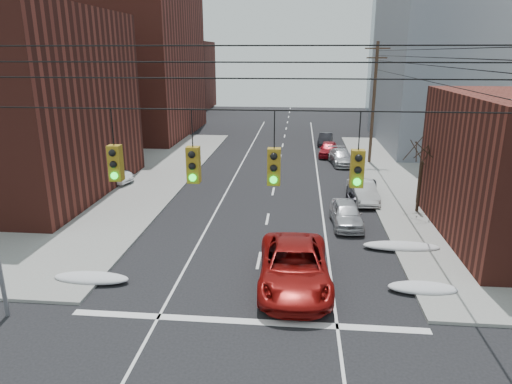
% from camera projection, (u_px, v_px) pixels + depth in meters
% --- Properties ---
extents(building_brick_tall, '(24.00, 20.00, 30.00)m').
position_uv_depth(building_brick_tall, '(88.00, 10.00, 55.06)').
color(building_brick_tall, maroon).
rests_on(building_brick_tall, ground).
extents(building_brick_far, '(22.00, 18.00, 12.00)m').
position_uv_depth(building_brick_far, '(147.00, 76.00, 82.63)').
color(building_brick_far, '#4D1E17').
rests_on(building_brick_far, ground).
extents(building_office, '(22.00, 20.00, 25.00)m').
position_uv_depth(building_office, '(495.00, 28.00, 47.78)').
color(building_office, gray).
rests_on(building_office, ground).
extents(building_glass, '(20.00, 18.00, 22.00)m').
position_uv_depth(building_glass, '(441.00, 46.00, 72.78)').
color(building_glass, gray).
rests_on(building_glass, ground).
extents(utility_pole_far, '(2.20, 0.28, 11.00)m').
position_uv_depth(utility_pole_far, '(374.00, 101.00, 41.46)').
color(utility_pole_far, '#473323').
rests_on(utility_pole_far, ground).
extents(traffic_signals, '(17.00, 0.42, 2.02)m').
position_uv_depth(traffic_signals, '(233.00, 164.00, 12.29)').
color(traffic_signals, black).
rests_on(traffic_signals, ground).
extents(bare_tree, '(2.09, 2.20, 4.93)m').
position_uv_depth(bare_tree, '(420.00, 179.00, 29.04)').
color(bare_tree, black).
rests_on(bare_tree, ground).
extents(snow_nw, '(3.50, 1.08, 0.42)m').
position_uv_depth(snow_nw, '(91.00, 278.00, 20.75)').
color(snow_nw, silver).
rests_on(snow_nw, ground).
extents(snow_ne, '(3.00, 1.08, 0.42)m').
position_uv_depth(snow_ne, '(423.00, 288.00, 19.87)').
color(snow_ne, silver).
rests_on(snow_ne, ground).
extents(snow_east_far, '(4.00, 1.08, 0.42)m').
position_uv_depth(snow_east_far, '(401.00, 246.00, 24.15)').
color(snow_east_far, silver).
rests_on(snow_east_far, ground).
extents(red_pickup, '(3.35, 6.81, 1.86)m').
position_uv_depth(red_pickup, '(294.00, 267.00, 20.25)').
color(red_pickup, maroon).
rests_on(red_pickup, ground).
extents(parked_car_a, '(1.95, 4.42, 1.48)m').
position_uv_depth(parked_car_a, '(346.00, 214.00, 27.48)').
color(parked_car_a, '#BABBC0').
rests_on(parked_car_a, ground).
extents(parked_car_b, '(1.91, 4.50, 1.44)m').
position_uv_depth(parked_car_b, '(363.00, 192.00, 31.88)').
color(parked_car_b, silver).
rests_on(parked_car_b, ground).
extents(parked_car_c, '(2.69, 4.92, 1.31)m').
position_uv_depth(parked_car_c, '(362.00, 190.00, 32.57)').
color(parked_car_c, black).
rests_on(parked_car_c, ground).
extents(parked_car_d, '(2.58, 4.99, 1.38)m').
position_uv_depth(parked_car_d, '(341.00, 157.00, 42.56)').
color(parked_car_d, '#AEAFB3').
rests_on(parked_car_d, ground).
extents(parked_car_e, '(2.23, 4.47, 1.46)m').
position_uv_depth(parked_car_e, '(328.00, 149.00, 45.97)').
color(parked_car_e, maroon).
rests_on(parked_car_e, ground).
extents(parked_car_f, '(1.94, 4.19, 1.33)m').
position_uv_depth(parked_car_f, '(325.00, 139.00, 51.65)').
color(parked_car_f, black).
rests_on(parked_car_f, ground).
extents(lot_car_a, '(4.52, 2.52, 1.41)m').
position_uv_depth(lot_car_a, '(105.00, 174.00, 35.93)').
color(lot_car_a, white).
rests_on(lot_car_a, sidewalk_nw).
extents(lot_car_b, '(4.60, 2.13, 1.28)m').
position_uv_depth(lot_car_b, '(105.00, 175.00, 36.09)').
color(lot_car_b, '#B4B4B9').
rests_on(lot_car_b, sidewalk_nw).
extents(lot_car_c, '(4.86, 3.44, 1.31)m').
position_uv_depth(lot_car_c, '(40.00, 177.00, 35.32)').
color(lot_car_c, black).
rests_on(lot_car_c, sidewalk_nw).
extents(lot_car_d, '(4.44, 2.28, 1.44)m').
position_uv_depth(lot_car_d, '(40.00, 168.00, 37.65)').
color(lot_car_d, '#B4B4B9').
rests_on(lot_car_d, sidewalk_nw).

